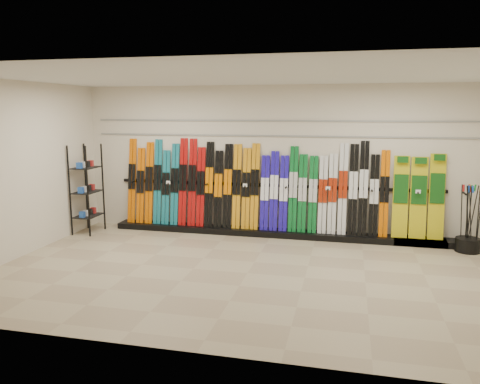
# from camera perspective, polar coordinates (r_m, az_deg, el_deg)

# --- Properties ---
(floor) EXTENTS (8.00, 8.00, 0.00)m
(floor) POSITION_cam_1_polar(r_m,az_deg,el_deg) (7.38, 0.91, -9.86)
(floor) COLOR tan
(floor) RESTS_ON ground
(back_wall) EXTENTS (8.00, 0.00, 8.00)m
(back_wall) POSITION_cam_1_polar(r_m,az_deg,el_deg) (9.46, 4.17, 3.82)
(back_wall) COLOR beige
(back_wall) RESTS_ON floor
(left_wall) EXTENTS (0.00, 5.00, 5.00)m
(left_wall) POSITION_cam_1_polar(r_m,az_deg,el_deg) (8.78, -25.53, 2.41)
(left_wall) COLOR beige
(left_wall) RESTS_ON floor
(ceiling) EXTENTS (8.00, 8.00, 0.00)m
(ceiling) POSITION_cam_1_polar(r_m,az_deg,el_deg) (6.97, 0.98, 14.05)
(ceiling) COLOR silver
(ceiling) RESTS_ON back_wall
(ski_rack_base) EXTENTS (8.00, 0.40, 0.12)m
(ski_rack_base) POSITION_cam_1_polar(r_m,az_deg,el_deg) (9.47, 5.20, -5.05)
(ski_rack_base) COLOR black
(ski_rack_base) RESTS_ON floor
(skis) EXTENTS (5.38, 0.28, 1.81)m
(skis) POSITION_cam_1_polar(r_m,az_deg,el_deg) (9.47, 1.13, 0.49)
(skis) COLOR #D95F02
(skis) RESTS_ON ski_rack_base
(snowboards) EXTENTS (0.92, 0.25, 1.59)m
(snowboards) POSITION_cam_1_polar(r_m,az_deg,el_deg) (9.38, 20.95, -0.59)
(snowboards) COLOR gold
(snowboards) RESTS_ON ski_rack_base
(accessory_rack) EXTENTS (0.40, 0.60, 1.82)m
(accessory_rack) POSITION_cam_1_polar(r_m,az_deg,el_deg) (10.09, -18.18, 0.35)
(accessory_rack) COLOR black
(accessory_rack) RESTS_ON floor
(pole_bin) EXTENTS (0.42, 0.42, 0.25)m
(pole_bin) POSITION_cam_1_polar(r_m,az_deg,el_deg) (9.35, 25.99, -5.82)
(pole_bin) COLOR black
(pole_bin) RESTS_ON floor
(ski_poles) EXTENTS (0.32, 0.35, 1.18)m
(ski_poles) POSITION_cam_1_polar(r_m,az_deg,el_deg) (9.29, 26.22, -2.85)
(ski_poles) COLOR black
(ski_poles) RESTS_ON pole_bin
(slatwall_rail_0) EXTENTS (7.60, 0.02, 0.03)m
(slatwall_rail_0) POSITION_cam_1_polar(r_m,az_deg,el_deg) (9.40, 4.18, 6.84)
(slatwall_rail_0) COLOR gray
(slatwall_rail_0) RESTS_ON back_wall
(slatwall_rail_1) EXTENTS (7.60, 0.02, 0.03)m
(slatwall_rail_1) POSITION_cam_1_polar(r_m,az_deg,el_deg) (9.39, 4.21, 8.67)
(slatwall_rail_1) COLOR gray
(slatwall_rail_1) RESTS_ON back_wall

